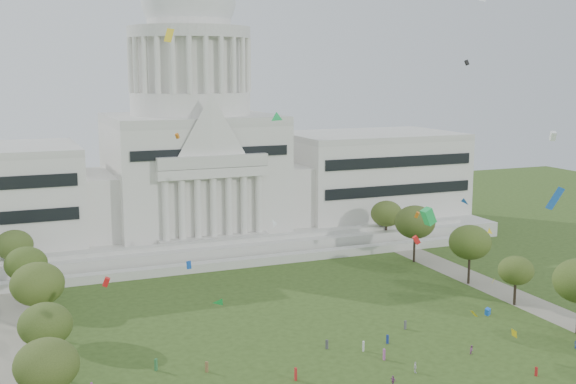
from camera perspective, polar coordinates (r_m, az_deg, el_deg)
capitol at (r=197.37m, az=-7.56°, el=2.57°), size 160.00×64.50×91.30m
path_right at (r=151.17m, az=19.59°, el=-8.73°), size 8.00×160.00×0.04m
row_tree_l_2 at (r=100.66m, az=-18.54°, el=-12.84°), size 8.42×8.42×11.97m
row_tree_l_3 at (r=116.36m, az=-18.63°, el=-9.92°), size 8.12×8.12×11.55m
row_tree_r_3 at (r=150.11m, az=17.57°, el=-5.93°), size 7.01×7.01×9.98m
row_tree_l_4 at (r=133.65m, az=-19.19°, el=-6.89°), size 9.29×9.29×13.21m
row_tree_r_4 at (r=161.60m, az=14.19°, el=-3.88°), size 9.19×9.19×13.06m
row_tree_l_5 at (r=151.80m, az=-20.00°, el=-5.37°), size 8.33×8.33×11.85m
row_tree_r_5 at (r=176.96m, az=10.01°, el=-2.36°), size 9.82×9.82×13.96m
row_tree_l_6 at (r=169.42m, az=-20.82°, el=-3.95°), size 8.19×8.19×11.64m
row_tree_r_6 at (r=193.53m, az=7.79°, el=-1.71°), size 8.42×8.42×11.97m
person_2 at (r=125.00m, az=14.32°, el=-11.98°), size 0.85×0.72×1.49m
person_4 at (r=111.05m, az=8.28°, el=-14.55°), size 0.92×1.11×1.66m
person_10 at (r=116.01m, az=10.02°, el=-13.49°), size 0.88×1.15×1.75m
kite_swarm at (r=99.76m, az=9.65°, el=-2.39°), size 93.09×100.29×58.74m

